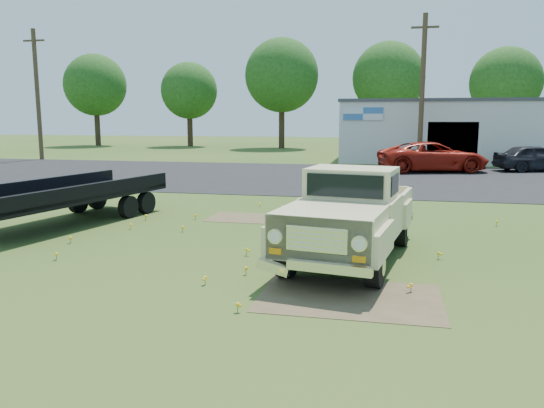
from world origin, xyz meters
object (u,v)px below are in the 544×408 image
at_px(dark_sedan, 535,158).
at_px(red_pickup, 433,157).
at_px(flatbed_trailer, 64,191).
at_px(vintage_pickup_truck, 351,214).

bearing_deg(dark_sedan, red_pickup, 87.96).
distance_m(flatbed_trailer, dark_sedan, 25.16).
height_order(vintage_pickup_truck, red_pickup, vintage_pickup_truck).
bearing_deg(vintage_pickup_truck, flatbed_trailer, 174.35).
height_order(red_pickup, dark_sedan, red_pickup).
relative_size(vintage_pickup_truck, red_pickup, 0.92).
distance_m(red_pickup, dark_sedan, 5.74).
height_order(vintage_pickup_truck, flatbed_trailer, vintage_pickup_truck).
relative_size(flatbed_trailer, dark_sedan, 1.60).
bearing_deg(red_pickup, vintage_pickup_truck, 155.85).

